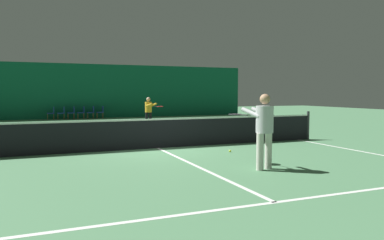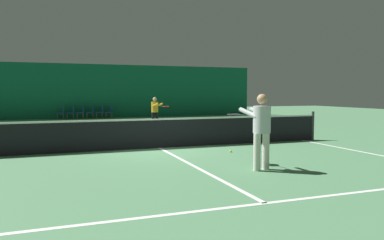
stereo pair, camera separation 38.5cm
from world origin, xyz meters
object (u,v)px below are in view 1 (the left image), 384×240
Objects in this scene: player_far at (149,110)px; courtside_chair_0 at (52,112)px; courtside_chair_2 at (72,112)px; tennis_ball at (230,151)px; courtside_chair_1 at (62,112)px; courtside_chair_3 at (82,112)px; courtside_chair_4 at (92,111)px; player_near at (263,126)px; tennis_net at (158,132)px; courtside_chair_5 at (101,111)px.

player_far is 8.68m from courtside_chair_0.
tennis_ball is at bearing 11.00° from courtside_chair_2.
courtside_chair_1 and courtside_chair_3 have the same top height.
courtside_chair_1 is 1.00× the size of courtside_chair_4.
player_far is 8.97m from tennis_ball.
courtside_chair_2 is at bearing 90.00° from courtside_chair_1.
courtside_chair_0 is 1.91m from courtside_chair_3.
courtside_chair_3 reaches higher than tennis_ball.
player_far is at bearing 27.46° from courtside_chair_1.
courtside_chair_3 is at bearing 177.97° from player_far.
player_near is at bearing 6.24° from courtside_chair_3.
courtside_chair_4 is 16.47m from tennis_ball.
courtside_chair_3 is at bearing 90.00° from courtside_chair_2.
player_far is at bearing 89.75° from tennis_ball.
courtside_chair_0 is 1.27m from courtside_chair_2.
player_far is at bearing 14.71° from courtside_chair_4.
courtside_chair_0 reaches higher than tennis_ball.
player_far reaches higher than tennis_net.
courtside_chair_4 is (-1.95, 7.42, -0.41)m from player_far.
courtside_chair_1 and courtside_chair_5 have the same top height.
courtside_chair_0 is 1.00× the size of courtside_chair_5.
courtside_chair_4 is 1.00× the size of courtside_chair_5.
courtside_chair_3 is at bearing -90.00° from courtside_chair_4.
courtside_chair_4 is at bearing 90.00° from courtside_chair_2.
player_far is at bearing 19.20° from courtside_chair_3.
tennis_ball is at bearing 15.23° from courtside_chair_0.
tennis_ball is (3.18, -16.35, -0.45)m from courtside_chair_2.
courtside_chair_0 is 1.00× the size of courtside_chair_1.
tennis_net reaches higher than courtside_chair_2.
player_far is 1.83× the size of courtside_chair_5.
courtside_chair_0 is at bearing -170.04° from player_far.
courtside_chair_2 is (-3.22, 7.42, -0.41)m from player_far.
courtside_chair_5 is (0.64, 0.00, 0.00)m from courtside_chair_4.
courtside_chair_0 is 2.54m from courtside_chair_4.
player_near reaches higher than courtside_chair_5.
player_near is (1.28, -4.08, 0.51)m from tennis_net.
courtside_chair_1 is 2.54m from courtside_chair_5.
tennis_ball is (3.81, -16.35, -0.45)m from courtside_chair_1.
courtside_chair_4 is (1.27, 0.00, 0.00)m from courtside_chair_2.
tennis_net reaches higher than courtside_chair_5.
courtside_chair_3 is at bearing -6.39° from player_near.
courtside_chair_3 and courtside_chair_4 have the same top height.
player_near is 18.96m from courtside_chair_3.
tennis_net is at bearing 138.09° from tennis_ball.
courtside_chair_2 is (-2.70, 18.84, -0.53)m from player_near.
tennis_net is 4.30m from player_near.
courtside_chair_2 reaches higher than tennis_ball.
player_far is at bearing 23.46° from courtside_chair_2.
tennis_net reaches higher than tennis_ball.
courtside_chair_1 is (0.64, 0.00, 0.00)m from courtside_chair_0.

